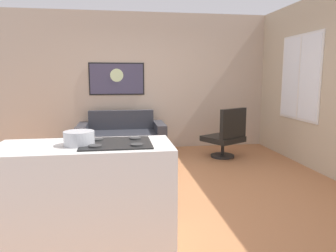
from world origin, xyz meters
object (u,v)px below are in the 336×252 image
at_px(mixing_bowl, 79,138).
at_px(wall_painting, 117,79).
at_px(coffee_table, 131,147).
at_px(couch, 122,140).
at_px(armchair, 226,135).

xyz_separation_m(mixing_bowl, wall_painting, (0.31, 3.89, 0.47)).
bearing_deg(coffee_table, mixing_bowl, -103.41).
distance_m(couch, coffee_table, 1.25).
xyz_separation_m(coffee_table, armchair, (1.79, 0.69, 0.01)).
bearing_deg(wall_painting, couch, -82.12).
height_order(couch, armchair, armchair).
height_order(coffee_table, wall_painting, wall_painting).
bearing_deg(armchair, mixing_bowl, -129.10).
bearing_deg(mixing_bowl, armchair, 50.90).
relative_size(coffee_table, wall_painting, 0.78).
relative_size(mixing_bowl, wall_painting, 0.23).
xyz_separation_m(coffee_table, mixing_bowl, (-0.51, -2.15, 0.58)).
xyz_separation_m(armchair, mixing_bowl, (-2.30, -2.84, 0.57)).
distance_m(couch, armchair, 2.01).
bearing_deg(coffee_table, armchair, 20.98).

